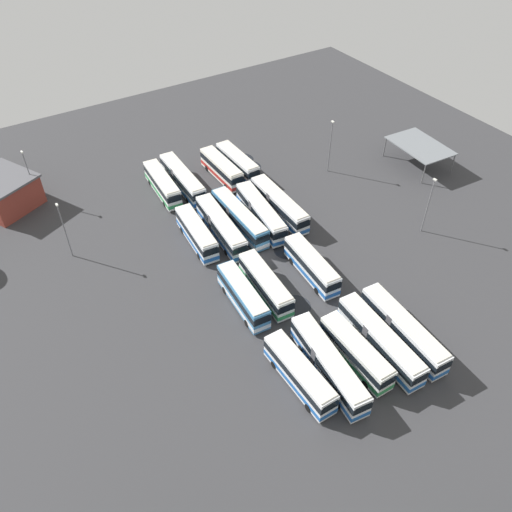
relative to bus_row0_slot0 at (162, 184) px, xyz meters
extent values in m
plane|color=#333335|center=(22.11, 5.71, -1.91)|extent=(121.18, 121.18, 0.00)
cube|color=silver|center=(-0.01, 0.00, -0.02)|extent=(11.48, 3.22, 3.18)
cube|color=beige|center=(-0.01, 0.00, 1.64)|extent=(11.02, 2.99, 0.14)
cube|color=black|center=(-0.01, 0.00, 0.49)|extent=(11.54, 3.26, 1.02)
cube|color=#2D8C4C|center=(-0.01, 0.00, -0.91)|extent=(11.54, 3.26, 0.64)
cube|color=black|center=(5.66, -0.41, 0.59)|extent=(0.20, 1.98, 1.17)
cylinder|color=black|center=(3.58, 0.86, -1.41)|extent=(1.02, 0.37, 1.00)
cylinder|color=black|center=(3.42, -1.36, -1.41)|extent=(1.02, 0.37, 1.00)
cylinder|color=black|center=(-3.43, 1.36, -1.41)|extent=(1.02, 0.37, 1.00)
cylinder|color=black|center=(-3.59, -0.85, -1.41)|extent=(1.02, 0.37, 1.00)
cube|color=silver|center=(0.44, 3.51, -0.02)|extent=(13.61, 2.91, 3.18)
cube|color=beige|center=(0.44, 3.51, 1.64)|extent=(13.06, 2.70, 0.14)
cube|color=black|center=(0.44, 3.51, 0.49)|extent=(13.68, 2.95, 1.02)
cube|color=#1E56A8|center=(0.44, 3.51, -0.91)|extent=(13.68, 2.95, 0.64)
cube|color=black|center=(7.21, 3.26, 0.59)|extent=(0.13, 1.98, 1.17)
cube|color=#47474C|center=(-1.05, 3.56, -0.02)|extent=(0.99, 2.49, 3.06)
cylinder|color=black|center=(4.67, 4.46, -1.41)|extent=(1.01, 0.34, 1.00)
cylinder|color=black|center=(4.59, 2.25, -1.41)|extent=(1.01, 0.34, 1.00)
cylinder|color=black|center=(-3.71, 4.77, -1.41)|extent=(1.01, 0.34, 1.00)
cylinder|color=black|center=(-3.79, 2.56, -1.41)|extent=(1.01, 0.34, 1.00)
cube|color=silver|center=(1.06, 10.68, -0.02)|extent=(10.98, 2.42, 3.18)
cube|color=beige|center=(1.06, 10.68, 1.64)|extent=(10.54, 2.23, 0.14)
cube|color=black|center=(1.06, 10.68, 0.49)|extent=(11.03, 2.46, 1.02)
cube|color=red|center=(1.06, 10.68, -0.91)|extent=(11.03, 2.46, 0.64)
cube|color=black|center=(6.56, 10.68, 0.59)|extent=(0.06, 1.98, 1.17)
cylinder|color=black|center=(4.47, 11.79, -1.41)|extent=(1.00, 0.30, 1.00)
cylinder|color=black|center=(4.46, 9.57, -1.41)|extent=(1.00, 0.30, 1.00)
cylinder|color=black|center=(-2.34, 11.80, -1.41)|extent=(1.00, 0.30, 1.00)
cylinder|color=black|center=(-2.34, 9.58, -1.41)|extent=(1.00, 0.30, 1.00)
cube|color=silver|center=(0.92, 14.00, -0.02)|extent=(10.95, 2.47, 3.18)
cube|color=beige|center=(0.92, 14.00, 1.64)|extent=(10.51, 2.27, 0.14)
cube|color=black|center=(0.92, 14.00, 0.49)|extent=(11.00, 2.50, 1.02)
cube|color=#1E56A8|center=(0.92, 14.00, -0.91)|extent=(11.00, 2.50, 0.64)
cube|color=black|center=(6.40, 14.02, 0.59)|extent=(0.07, 1.98, 1.17)
cylinder|color=black|center=(4.31, 15.12, -1.41)|extent=(1.00, 0.30, 1.00)
cylinder|color=black|center=(4.32, 12.90, -1.41)|extent=(1.00, 0.30, 1.00)
cylinder|color=black|center=(-2.47, 15.09, -1.41)|extent=(1.00, 0.30, 1.00)
cylinder|color=black|center=(-2.46, 12.87, -1.41)|extent=(1.00, 0.30, 1.00)
cube|color=silver|center=(14.51, -1.14, -0.02)|extent=(11.03, 3.35, 3.18)
cube|color=beige|center=(14.51, -1.14, 1.64)|extent=(10.58, 3.12, 0.14)
cube|color=black|center=(14.51, -1.14, 0.49)|extent=(11.08, 3.39, 1.02)
cube|color=#1E56A8|center=(14.51, -1.14, -0.91)|extent=(11.08, 3.39, 0.64)
cube|color=black|center=(19.93, -1.61, 0.59)|extent=(0.23, 1.98, 1.17)
cylinder|color=black|center=(17.96, -0.33, -1.41)|extent=(1.02, 0.39, 1.00)
cylinder|color=black|center=(17.76, -2.54, -1.41)|extent=(1.02, 0.39, 1.00)
cylinder|color=black|center=(11.25, 0.26, -1.41)|extent=(1.02, 0.39, 1.00)
cylinder|color=black|center=(11.06, -1.95, -1.41)|extent=(1.02, 0.39, 1.00)
cube|color=silver|center=(15.08, 2.66, -0.02)|extent=(13.69, 3.60, 3.18)
cube|color=beige|center=(15.08, 2.66, 1.64)|extent=(13.13, 3.36, 0.14)
cube|color=black|center=(15.08, 2.66, 0.49)|extent=(13.76, 3.65, 1.02)
cube|color=#1E56A8|center=(15.08, 2.66, -0.91)|extent=(13.76, 3.65, 0.64)
cube|color=black|center=(21.84, 2.06, 0.59)|extent=(0.24, 1.98, 1.17)
cube|color=#47474C|center=(13.60, 2.79, -0.02)|extent=(1.11, 2.53, 3.06)
cylinder|color=black|center=(19.36, 3.39, -1.41)|extent=(1.02, 0.39, 1.00)
cylinder|color=black|center=(19.16, 1.18, -1.41)|extent=(1.02, 0.39, 1.00)
cylinder|color=black|center=(11.01, 4.14, -1.41)|extent=(1.02, 0.39, 1.00)
cylinder|color=black|center=(10.81, 1.93, -1.41)|extent=(1.02, 0.39, 1.00)
cube|color=teal|center=(14.74, 6.10, -0.02)|extent=(13.57, 2.64, 3.18)
cube|color=beige|center=(14.74, 6.10, 1.64)|extent=(13.02, 2.44, 0.14)
cube|color=black|center=(14.74, 6.10, 0.49)|extent=(13.63, 2.68, 1.02)
cube|color=silver|center=(14.74, 6.10, -0.91)|extent=(13.63, 2.68, 0.64)
cube|color=black|center=(21.51, 5.98, 0.59)|extent=(0.09, 1.98, 1.17)
cube|color=#47474C|center=(13.25, 6.12, -0.02)|extent=(0.94, 2.48, 3.06)
cylinder|color=black|center=(18.95, 7.14, -1.41)|extent=(1.00, 0.32, 1.00)
cylinder|color=black|center=(18.91, 4.92, -1.41)|extent=(1.00, 0.32, 1.00)
cylinder|color=black|center=(10.56, 7.28, -1.41)|extent=(1.00, 0.32, 1.00)
cylinder|color=black|center=(10.53, 5.06, -1.41)|extent=(1.00, 0.32, 1.00)
cube|color=silver|center=(15.39, 9.58, -0.02)|extent=(13.73, 4.15, 3.18)
cube|color=beige|center=(15.39, 9.58, 1.64)|extent=(13.16, 3.88, 0.14)
cube|color=black|center=(15.39, 9.58, 0.49)|extent=(13.80, 4.19, 1.02)
cube|color=#1E56A8|center=(15.39, 9.58, -0.91)|extent=(13.80, 4.19, 0.64)
cube|color=black|center=(22.11, 8.70, 0.59)|extent=(0.32, 1.97, 1.17)
cube|color=#47474C|center=(13.91, 9.77, -0.02)|extent=(1.21, 2.56, 3.06)
cylinder|color=black|center=(19.69, 10.13, -1.41)|extent=(1.03, 0.43, 1.00)
cylinder|color=black|center=(19.40, 7.93, -1.41)|extent=(1.03, 0.43, 1.00)
cylinder|color=black|center=(11.38, 11.22, -1.41)|extent=(1.03, 0.43, 1.00)
cylinder|color=black|center=(11.09, 9.02, -1.41)|extent=(1.03, 0.43, 1.00)
cube|color=silver|center=(15.10, 13.21, -0.02)|extent=(13.61, 2.90, 3.18)
cube|color=beige|center=(15.10, 13.21, 1.64)|extent=(13.06, 2.68, 0.14)
cube|color=black|center=(15.10, 13.21, 0.49)|extent=(13.67, 2.93, 1.02)
cube|color=#1E56A8|center=(15.10, 13.21, -0.91)|extent=(13.67, 2.93, 0.64)
cube|color=black|center=(21.87, 12.97, 0.59)|extent=(0.13, 1.98, 1.17)
cube|color=#47474C|center=(13.61, 13.26, -0.02)|extent=(0.99, 2.49, 3.06)
cylinder|color=black|center=(19.33, 14.17, -1.41)|extent=(1.01, 0.34, 1.00)
cylinder|color=black|center=(19.25, 11.95, -1.41)|extent=(1.01, 0.34, 1.00)
cylinder|color=black|center=(10.94, 14.47, -1.41)|extent=(1.01, 0.34, 1.00)
cylinder|color=black|center=(10.86, 12.25, -1.41)|extent=(1.01, 0.34, 1.00)
cube|color=teal|center=(29.10, -1.99, -0.02)|extent=(10.80, 3.24, 3.18)
cube|color=beige|center=(29.10, -1.99, 1.64)|extent=(10.36, 3.02, 0.14)
cube|color=black|center=(29.10, -1.99, 0.49)|extent=(10.85, 3.28, 1.02)
cube|color=silver|center=(29.10, -1.99, -0.91)|extent=(10.85, 3.28, 0.64)
cube|color=black|center=(34.41, -2.41, 0.59)|extent=(0.22, 1.98, 1.17)
cylinder|color=black|center=(32.47, -1.14, -1.41)|extent=(1.02, 0.38, 1.00)
cylinder|color=black|center=(32.30, -3.35, -1.41)|extent=(1.02, 0.38, 1.00)
cylinder|color=black|center=(25.90, -0.62, -1.41)|extent=(1.02, 0.38, 1.00)
cylinder|color=black|center=(25.72, -2.83, -1.41)|extent=(1.02, 0.38, 1.00)
cube|color=silver|center=(28.90, 1.63, -0.02)|extent=(11.12, 3.27, 3.18)
cube|color=beige|center=(28.90, 1.63, 1.64)|extent=(10.67, 3.04, 0.14)
cube|color=black|center=(28.90, 1.63, 0.49)|extent=(11.18, 3.31, 1.02)
cube|color=#2D8C4C|center=(28.90, 1.63, -0.91)|extent=(11.18, 3.31, 0.64)
cube|color=black|center=(34.38, 1.20, 0.59)|extent=(0.22, 1.98, 1.17)
cylinder|color=black|center=(32.37, 2.47, -1.41)|extent=(1.02, 0.38, 1.00)
cylinder|color=black|center=(32.20, 0.25, -1.41)|extent=(1.02, 0.38, 1.00)
cylinder|color=black|center=(25.60, 3.00, -1.41)|extent=(1.02, 0.38, 1.00)
cylinder|color=black|center=(25.42, 0.79, -1.41)|extent=(1.02, 0.38, 1.00)
cube|color=silver|center=(29.19, 8.99, -0.02)|extent=(10.97, 3.30, 3.18)
cube|color=beige|center=(29.19, 8.99, 1.64)|extent=(10.52, 3.07, 0.14)
cube|color=black|center=(29.19, 8.99, 0.49)|extent=(11.02, 3.34, 1.02)
cube|color=#1E56A8|center=(29.19, 8.99, -0.91)|extent=(11.02, 3.34, 0.64)
cube|color=black|center=(34.58, 8.54, 0.59)|extent=(0.22, 1.98, 1.17)
cylinder|color=black|center=(32.62, 9.81, -1.41)|extent=(1.02, 0.38, 1.00)
cylinder|color=black|center=(32.44, 7.60, -1.41)|extent=(1.02, 0.38, 1.00)
cylinder|color=black|center=(25.95, 10.37, -1.41)|extent=(1.02, 0.38, 1.00)
cylinder|color=black|center=(25.76, 8.16, -1.41)|extent=(1.02, 0.38, 1.00)
cube|color=silver|center=(42.79, -2.90, -0.02)|extent=(10.87, 2.46, 3.18)
cube|color=beige|center=(42.79, -2.90, 1.64)|extent=(10.43, 2.26, 0.14)
cube|color=black|center=(42.79, -2.90, 0.49)|extent=(10.92, 2.50, 1.02)
cube|color=#1E56A8|center=(42.79, -2.90, -0.91)|extent=(10.92, 2.50, 0.64)
cube|color=black|center=(48.23, -2.93, 0.59)|extent=(0.07, 1.98, 1.17)
cylinder|color=black|center=(46.16, -1.81, -1.41)|extent=(1.00, 0.30, 1.00)
cylinder|color=black|center=(46.15, -4.03, -1.41)|extent=(1.00, 0.30, 1.00)
cylinder|color=black|center=(39.43, -1.78, -1.41)|extent=(1.00, 0.30, 1.00)
cylinder|color=black|center=(39.42, -4.00, -1.41)|extent=(1.00, 0.30, 1.00)
cube|color=silver|center=(43.49, 0.67, -0.02)|extent=(13.72, 3.99, 3.18)
cube|color=beige|center=(43.49, 0.67, 1.64)|extent=(13.16, 3.74, 0.14)
cube|color=black|center=(43.49, 0.67, 0.49)|extent=(13.79, 4.04, 1.02)
cube|color=#1E56A8|center=(43.49, 0.67, -0.91)|extent=(13.79, 4.04, 0.64)
cube|color=black|center=(50.22, -0.13, 0.59)|extent=(0.29, 1.97, 1.17)
cube|color=#47474C|center=(42.01, 0.84, -0.02)|extent=(1.18, 2.55, 3.06)
cylinder|color=black|center=(47.79, 1.27, -1.41)|extent=(1.03, 0.42, 1.00)
cylinder|color=black|center=(47.53, -0.93, -1.41)|extent=(1.03, 0.42, 1.00)
cylinder|color=black|center=(39.46, 2.27, -1.41)|extent=(1.03, 0.42, 1.00)
cylinder|color=black|center=(39.20, 0.06, -1.41)|extent=(1.03, 0.42, 1.00)
cube|color=silver|center=(43.85, 4.42, -0.02)|extent=(10.75, 2.55, 3.18)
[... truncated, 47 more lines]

